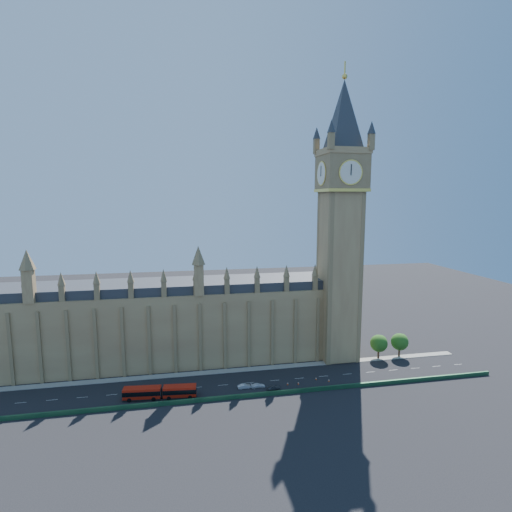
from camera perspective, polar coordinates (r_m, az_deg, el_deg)
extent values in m
plane|color=black|center=(127.32, -2.85, -17.78)|extent=(400.00, 400.00, 0.00)
cube|color=#956F48|center=(142.45, -14.33, -9.75)|extent=(120.00, 20.00, 25.00)
cube|color=#2D3035|center=(138.87, -14.53, -4.24)|extent=(120.00, 18.00, 3.00)
cube|color=#956F48|center=(140.91, 11.74, -2.94)|extent=(12.00, 12.00, 58.00)
cube|color=olive|center=(138.66, 12.16, 11.41)|extent=(14.00, 14.00, 12.00)
cylinder|color=silver|center=(132.11, 13.39, 11.55)|extent=(7.20, 0.30, 7.20)
cube|color=#956F48|center=(139.26, 12.25, 14.29)|extent=(14.50, 14.50, 2.00)
pyramid|color=#2D3035|center=(143.66, 12.54, 23.44)|extent=(20.59, 20.59, 22.00)
sphere|color=#F2C64C|center=(143.87, 12.55, 23.74)|extent=(1.80, 1.80, 1.80)
cube|color=#1E4C2D|center=(119.09, -2.20, -19.38)|extent=(160.00, 0.60, 1.20)
cube|color=gray|center=(135.83, -3.44, -16.02)|extent=(160.00, 3.00, 0.16)
cylinder|color=#382619|center=(150.71, 17.09, -13.09)|extent=(0.70, 0.70, 4.00)
sphere|color=#164A13|center=(149.50, 17.14, -11.84)|extent=(6.00, 6.00, 6.00)
sphere|color=#164A13|center=(149.91, 17.37, -11.55)|extent=(4.38, 4.38, 4.38)
cylinder|color=#382619|center=(154.47, 19.77, -12.68)|extent=(0.70, 0.70, 4.00)
sphere|color=#164A13|center=(153.30, 19.84, -11.46)|extent=(6.00, 6.00, 6.00)
sphere|color=#164A13|center=(153.74, 20.05, -11.17)|extent=(4.38, 4.38, 4.38)
cube|color=#B51A0C|center=(122.26, -15.95, -18.35)|extent=(10.53, 3.81, 3.44)
cube|color=#B51A0C|center=(120.87, -10.83, -18.50)|extent=(9.39, 3.70, 3.44)
cube|color=black|center=(122.08, -15.96, -18.17)|extent=(10.58, 3.86, 1.31)
cube|color=black|center=(120.69, -10.83, -18.32)|extent=(9.44, 3.75, 1.31)
cylinder|color=black|center=(121.57, -13.54, -18.51)|extent=(1.14, 2.82, 2.75)
cylinder|color=black|center=(122.14, -17.67, -19.05)|extent=(1.17, 0.45, 1.15)
cylinder|color=black|center=(124.64, -17.38, -18.46)|extent=(1.17, 0.45, 1.15)
cylinder|color=black|center=(120.98, -14.43, -19.19)|extent=(1.17, 0.45, 1.15)
cylinder|color=black|center=(123.50, -14.22, -18.59)|extent=(1.17, 0.45, 1.15)
cylinder|color=black|center=(120.42, -12.35, -19.26)|extent=(1.17, 0.45, 1.15)
cylinder|color=black|center=(122.96, -12.18, -18.65)|extent=(1.17, 0.45, 1.15)
cylinder|color=black|center=(119.88, -9.40, -19.31)|extent=(1.17, 0.45, 1.15)
cylinder|color=black|center=(122.43, -9.31, -18.69)|extent=(1.17, 0.45, 1.15)
imported|color=#46494F|center=(123.68, 2.52, -18.25)|extent=(4.01, 2.02, 1.31)
imported|color=#B9BBC2|center=(124.32, -1.66, -18.11)|extent=(4.04, 1.72, 1.30)
imported|color=white|center=(124.76, 0.27, -18.03)|extent=(4.27, 1.89, 1.22)
cube|color=black|center=(127.51, 6.07, -17.76)|extent=(0.52, 0.52, 0.04)
cone|color=#FA4A0D|center=(127.35, 6.07, -17.61)|extent=(0.57, 0.57, 0.78)
cylinder|color=white|center=(127.30, 6.08, -17.57)|extent=(0.38, 0.38, 0.13)
cube|color=black|center=(130.54, 10.37, -17.21)|extent=(0.41, 0.41, 0.04)
cone|color=#E6510C|center=(130.41, 10.37, -17.08)|extent=(0.45, 0.45, 0.69)
cylinder|color=white|center=(130.36, 10.37, -17.05)|extent=(0.33, 0.33, 0.12)
cube|color=black|center=(126.88, 4.54, -17.88)|extent=(0.61, 0.61, 0.05)
cone|color=red|center=(126.72, 4.54, -17.72)|extent=(0.67, 0.67, 0.80)
cylinder|color=white|center=(126.67, 4.54, -17.68)|extent=(0.39, 0.39, 0.14)
cube|color=black|center=(130.99, 8.58, -17.08)|extent=(0.44, 0.44, 0.04)
cone|color=#FE4F0D|center=(130.84, 8.59, -16.93)|extent=(0.48, 0.48, 0.76)
cylinder|color=white|center=(130.80, 8.59, -16.89)|extent=(0.37, 0.37, 0.13)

